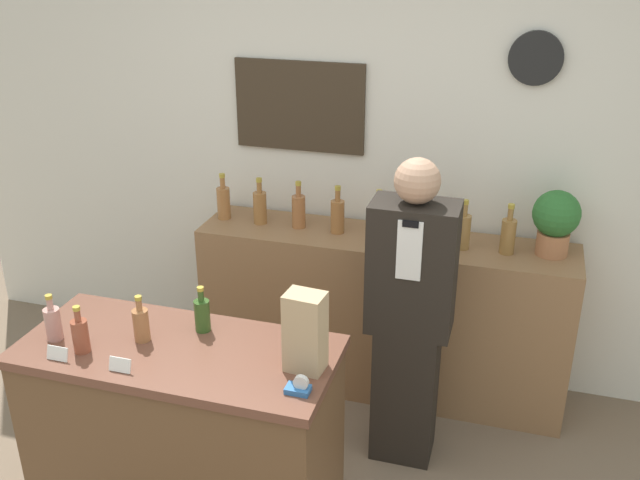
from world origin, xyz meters
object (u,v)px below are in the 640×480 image
object	(u,v)px
paper_bag	(305,332)
tape_dispenser	(299,387)
potted_plant	(556,219)
shopkeeper	(409,318)

from	to	relation	value
paper_bag	tape_dispenser	bearing A→B (deg)	-81.06
potted_plant	tape_dispenser	size ratio (longest dim) A/B	3.78
potted_plant	shopkeeper	bearing A→B (deg)	-137.07
tape_dispenser	paper_bag	bearing A→B (deg)	98.94
shopkeeper	potted_plant	distance (m)	0.92
potted_plant	paper_bag	world-z (taller)	potted_plant
potted_plant	paper_bag	distance (m)	1.59
shopkeeper	tape_dispenser	bearing A→B (deg)	-105.81
paper_bag	shopkeeper	bearing A→B (deg)	69.47
paper_bag	tape_dispenser	size ratio (longest dim) A/B	3.55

